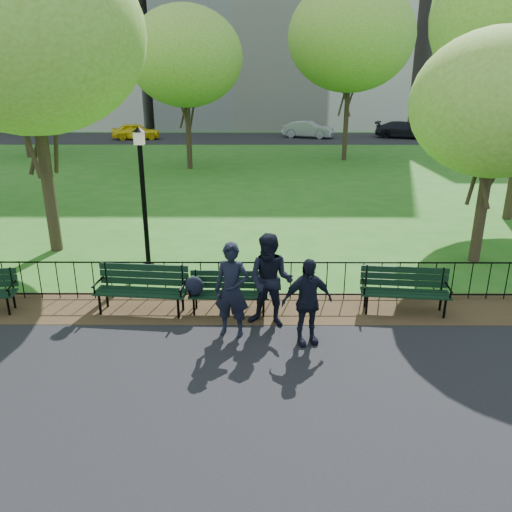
{
  "coord_description": "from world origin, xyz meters",
  "views": [
    {
      "loc": [
        -0.13,
        -8.28,
        4.66
      ],
      "look_at": [
        -0.17,
        1.5,
        1.21
      ],
      "focal_mm": 35.0,
      "sensor_mm": 36.0,
      "label": 1
    }
  ],
  "objects_px": {
    "park_bench_main": "(214,287)",
    "sedan_silver": "(308,129)",
    "tree_near_e": "(498,104)",
    "tree_far_w": "(14,51)",
    "sedan_dark": "(404,130)",
    "tree_far_c": "(185,57)",
    "park_bench_right_a": "(405,285)",
    "person_left": "(232,290)",
    "person_mid": "(271,281)",
    "park_bench_left_a": "(142,284)",
    "person_right": "(307,302)",
    "tree_near_w": "(27,33)",
    "taxi": "(136,131)",
    "tree_far_e": "(351,37)",
    "lamppost": "(143,195)"
  },
  "relations": [
    {
      "from": "tree_far_c",
      "to": "park_bench_left_a",
      "type": "bearing_deg",
      "value": -85.7
    },
    {
      "from": "person_mid",
      "to": "sedan_silver",
      "type": "distance_m",
      "value": 34.8
    },
    {
      "from": "lamppost",
      "to": "sedan_dark",
      "type": "xyz_separation_m",
      "value": [
        15.18,
        31.23,
        -1.27
      ]
    },
    {
      "from": "tree_far_e",
      "to": "person_mid",
      "type": "distance_m",
      "value": 23.42
    },
    {
      "from": "tree_near_e",
      "to": "person_left",
      "type": "relative_size",
      "value": 3.2
    },
    {
      "from": "lamppost",
      "to": "person_mid",
      "type": "height_order",
      "value": "lamppost"
    },
    {
      "from": "tree_far_e",
      "to": "person_right",
      "type": "xyz_separation_m",
      "value": [
        -4.4,
        -22.78,
        -6.17
      ]
    },
    {
      "from": "sedan_dark",
      "to": "tree_near_e",
      "type": "bearing_deg",
      "value": -170.43
    },
    {
      "from": "park_bench_main",
      "to": "tree_far_c",
      "type": "relative_size",
      "value": 0.21
    },
    {
      "from": "tree_far_c",
      "to": "tree_far_w",
      "type": "relative_size",
      "value": 0.92
    },
    {
      "from": "park_bench_main",
      "to": "sedan_silver",
      "type": "distance_m",
      "value": 34.39
    },
    {
      "from": "person_right",
      "to": "sedan_dark",
      "type": "xyz_separation_m",
      "value": [
        11.44,
        35.08,
        -0.14
      ]
    },
    {
      "from": "tree_near_w",
      "to": "tree_near_e",
      "type": "relative_size",
      "value": 1.41
    },
    {
      "from": "person_left",
      "to": "person_mid",
      "type": "xyz_separation_m",
      "value": [
        0.74,
        0.4,
        0.02
      ]
    },
    {
      "from": "taxi",
      "to": "park_bench_main",
      "type": "bearing_deg",
      "value": -173.43
    },
    {
      "from": "park_bench_main",
      "to": "tree_far_e",
      "type": "xyz_separation_m",
      "value": [
        6.21,
        21.49,
        6.42
      ]
    },
    {
      "from": "park_bench_left_a",
      "to": "person_left",
      "type": "bearing_deg",
      "value": -22.65
    },
    {
      "from": "person_mid",
      "to": "person_right",
      "type": "distance_m",
      "value": 0.98
    },
    {
      "from": "park_bench_left_a",
      "to": "tree_far_c",
      "type": "distance_m",
      "value": 18.99
    },
    {
      "from": "lamppost",
      "to": "park_bench_main",
      "type": "bearing_deg",
      "value": -52.89
    },
    {
      "from": "tree_far_e",
      "to": "taxi",
      "type": "relative_size",
      "value": 2.59
    },
    {
      "from": "park_bench_right_a",
      "to": "sedan_dark",
      "type": "height_order",
      "value": "sedan_dark"
    },
    {
      "from": "person_left",
      "to": "taxi",
      "type": "height_order",
      "value": "person_left"
    },
    {
      "from": "lamppost",
      "to": "tree_far_e",
      "type": "relative_size",
      "value": 0.36
    },
    {
      "from": "tree_near_e",
      "to": "tree_far_w",
      "type": "distance_m",
      "value": 28.42
    },
    {
      "from": "park_bench_main",
      "to": "tree_near_w",
      "type": "bearing_deg",
      "value": 141.64
    },
    {
      "from": "tree_near_e",
      "to": "taxi",
      "type": "height_order",
      "value": "tree_near_e"
    },
    {
      "from": "tree_far_e",
      "to": "taxi",
      "type": "height_order",
      "value": "tree_far_e"
    },
    {
      "from": "tree_far_e",
      "to": "sedan_dark",
      "type": "distance_m",
      "value": 15.51
    },
    {
      "from": "person_right",
      "to": "taxi",
      "type": "relative_size",
      "value": 0.43
    },
    {
      "from": "park_bench_left_a",
      "to": "sedan_silver",
      "type": "distance_m",
      "value": 34.58
    },
    {
      "from": "lamppost",
      "to": "tree_near_e",
      "type": "relative_size",
      "value": 0.61
    },
    {
      "from": "park_bench_left_a",
      "to": "lamppost",
      "type": "height_order",
      "value": "lamppost"
    },
    {
      "from": "person_right",
      "to": "tree_near_w",
      "type": "bearing_deg",
      "value": 124.8
    },
    {
      "from": "park_bench_right_a",
      "to": "park_bench_main",
      "type": "bearing_deg",
      "value": -172.42
    },
    {
      "from": "person_left",
      "to": "person_right",
      "type": "bearing_deg",
      "value": 1.28
    },
    {
      "from": "park_bench_right_a",
      "to": "tree_near_e",
      "type": "distance_m",
      "value": 5.49
    },
    {
      "from": "park_bench_right_a",
      "to": "park_bench_left_a",
      "type": "bearing_deg",
      "value": -173.57
    },
    {
      "from": "park_bench_main",
      "to": "sedan_dark",
      "type": "height_order",
      "value": "sedan_dark"
    },
    {
      "from": "park_bench_left_a",
      "to": "park_bench_right_a",
      "type": "height_order",
      "value": "park_bench_left_a"
    },
    {
      "from": "park_bench_left_a",
      "to": "person_left",
      "type": "xyz_separation_m",
      "value": [
        1.95,
        -1.05,
        0.31
      ]
    },
    {
      "from": "park_bench_left_a",
      "to": "tree_far_e",
      "type": "xyz_separation_m",
      "value": [
        7.74,
        21.41,
        6.39
      ]
    },
    {
      "from": "tree_near_w",
      "to": "tree_near_e",
      "type": "bearing_deg",
      "value": -4.34
    },
    {
      "from": "taxi",
      "to": "sedan_silver",
      "type": "distance_m",
      "value": 14.43
    },
    {
      "from": "park_bench_right_a",
      "to": "person_right",
      "type": "height_order",
      "value": "person_right"
    },
    {
      "from": "tree_far_c",
      "to": "person_left",
      "type": "bearing_deg",
      "value": -80.23
    },
    {
      "from": "park_bench_right_a",
      "to": "tree_near_e",
      "type": "xyz_separation_m",
      "value": [
        2.81,
        3.14,
        3.51
      ]
    },
    {
      "from": "person_left",
      "to": "tree_near_e",
      "type": "bearing_deg",
      "value": 47.48
    },
    {
      "from": "tree_near_e",
      "to": "person_left",
      "type": "bearing_deg",
      "value": -146.59
    },
    {
      "from": "tree_far_c",
      "to": "tree_near_e",
      "type": "bearing_deg",
      "value": -57.2
    }
  ]
}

